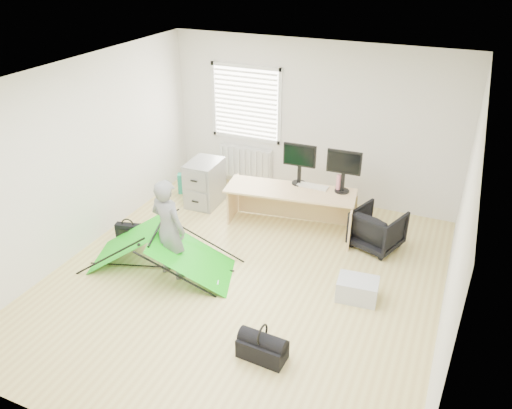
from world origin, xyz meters
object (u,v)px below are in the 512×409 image
at_px(monitor_left, 299,169).
at_px(thermos, 339,183).
at_px(duffel_bag, 262,349).
at_px(storage_crate, 357,289).
at_px(desk, 290,209).
at_px(laptop_bag, 129,232).
at_px(monitor_right, 343,177).
at_px(filing_cabinet, 205,183).
at_px(office_chair, 377,229).
at_px(person, 168,229).
at_px(kite, 160,249).

relative_size(monitor_left, thermos, 1.98).
xyz_separation_m(monitor_left, duffel_bag, (0.65, -2.98, -0.80)).
height_order(storage_crate, duffel_bag, storage_crate).
height_order(desk, laptop_bag, desk).
height_order(monitor_right, laptop_bag, monitor_right).
distance_m(filing_cabinet, office_chair, 2.99).
bearing_deg(monitor_left, filing_cabinet, 179.29).
xyz_separation_m(thermos, office_chair, (0.70, -0.27, -0.50)).
relative_size(person, laptop_bag, 3.72).
relative_size(thermos, person, 0.18).
bearing_deg(thermos, monitor_right, -16.51).
relative_size(office_chair, storage_crate, 1.31).
xyz_separation_m(desk, laptop_bag, (-2.09, -1.32, -0.19)).
height_order(monitor_right, person, person).
relative_size(desk, kite, 0.97).
bearing_deg(person, monitor_right, -120.60).
bearing_deg(storage_crate, duffel_bag, -116.44).
bearing_deg(monitor_left, thermos, -0.52).
xyz_separation_m(monitor_left, person, (-1.09, -2.05, -0.21)).
height_order(desk, monitor_left, monitor_left).
relative_size(kite, duffel_bag, 3.87).
bearing_deg(kite, monitor_right, 26.85).
relative_size(monitor_left, person, 0.36).
distance_m(monitor_left, office_chair, 1.48).
height_order(desk, storage_crate, desk).
bearing_deg(monitor_right, filing_cabinet, 179.08).
relative_size(monitor_left, office_chair, 0.77).
height_order(thermos, person, person).
height_order(desk, kite, desk).
height_order(person, storage_crate, person).
bearing_deg(person, desk, -109.88).
xyz_separation_m(person, storage_crate, (2.44, 0.48, -0.57)).
relative_size(office_chair, duffel_bag, 1.25).
xyz_separation_m(monitor_right, person, (-1.78, -2.05, -0.21)).
distance_m(kite, storage_crate, 2.69).
bearing_deg(monitor_right, thermos, 161.46).
bearing_deg(thermos, monitor_left, -178.22).
bearing_deg(monitor_right, storage_crate, -68.99).
distance_m(storage_crate, duffel_bag, 1.59).
distance_m(filing_cabinet, kite, 1.99).
bearing_deg(duffel_bag, desk, 107.52).
relative_size(filing_cabinet, storage_crate, 1.54).
relative_size(person, storage_crate, 2.80).
distance_m(filing_cabinet, person, 2.11).
distance_m(desk, laptop_bag, 2.49).
xyz_separation_m(kite, storage_crate, (2.65, 0.43, -0.18)).
height_order(desk, duffel_bag, desk).
bearing_deg(storage_crate, person, -168.76).
relative_size(desk, duffel_bag, 3.75).
bearing_deg(person, office_chair, -132.87).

